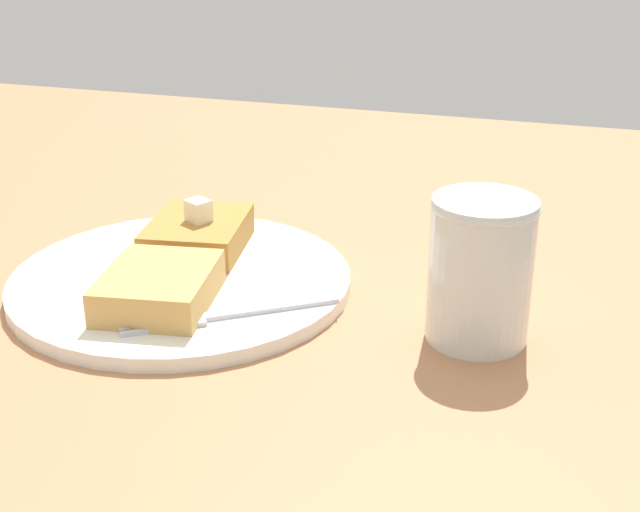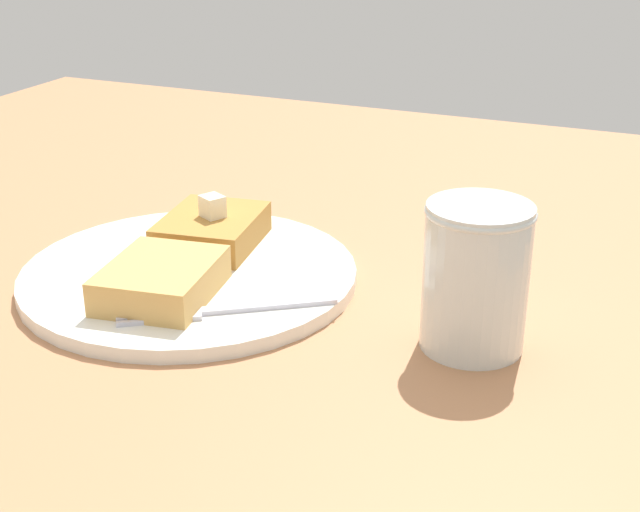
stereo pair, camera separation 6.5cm
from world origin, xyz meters
TOP-DOWN VIEW (x-y plane):
  - table_surface at (0.00, 0.00)cm, footprint 101.27×101.27cm
  - plate at (9.95, 9.03)cm, footprint 26.95×26.95cm
  - toast_slice_left at (4.76, 8.25)cm, footprint 10.50×8.95cm
  - toast_slice_middle at (15.13, 9.81)cm, footprint 10.50×8.95cm
  - butter_pat_primary at (4.88, 8.50)cm, footprint 2.32×2.40cm
  - fork at (16.04, 14.79)cm, footprint 10.28×13.97cm
  - syrup_jar at (11.40, 32.60)cm, footprint 7.41×7.41cm

SIDE VIEW (x-z plane):
  - table_surface at x=0.00cm, z-range 0.00..2.85cm
  - plate at x=9.95cm, z-range 2.92..4.05cm
  - fork at x=16.04cm, z-range 3.98..4.34cm
  - toast_slice_left at x=4.76cm, z-range 3.98..6.61cm
  - toast_slice_middle at x=15.13cm, z-range 3.98..6.61cm
  - butter_pat_primary at x=4.88cm, z-range 6.61..8.45cm
  - syrup_jar at x=11.40cm, z-range 2.51..12.91cm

